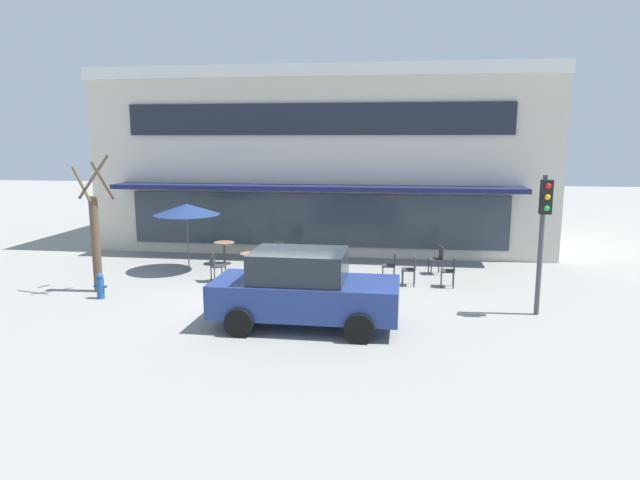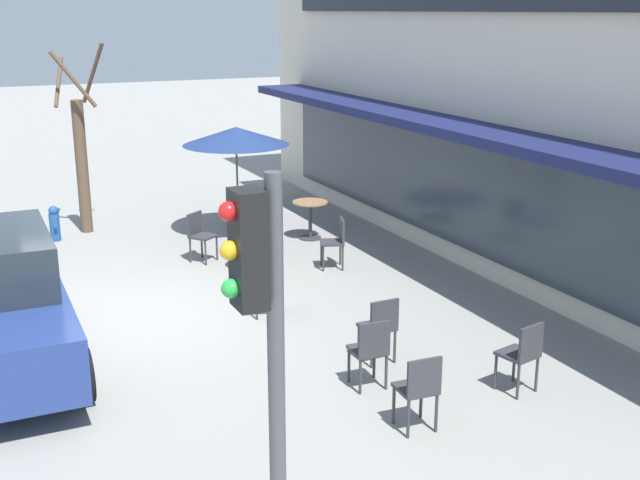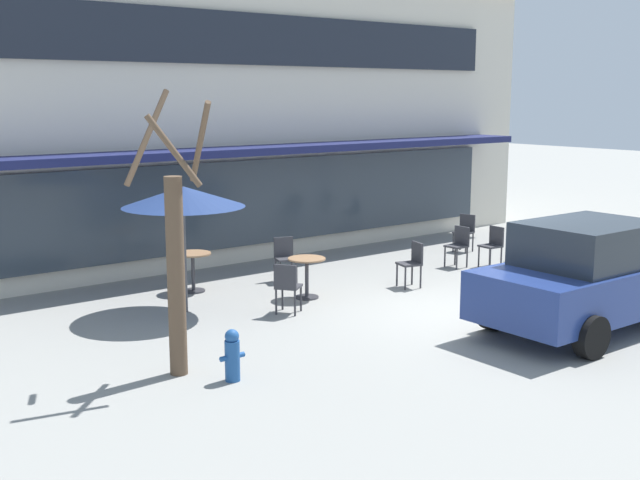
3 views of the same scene
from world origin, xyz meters
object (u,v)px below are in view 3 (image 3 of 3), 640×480
Objects in this scene: cafe_table_near_wall at (307,271)px; cafe_chair_4 at (287,284)px; cafe_chair_0 at (493,243)px; cafe_chair_1 at (459,243)px; cafe_chair_6 at (465,230)px; street_tree at (176,259)px; cafe_table_streetside at (193,265)px; fire_hydrant at (232,355)px; cafe_chair_3 at (285,256)px; parked_sedan at (591,276)px; cafe_chair_2 at (526,238)px; cafe_chair_5 at (412,261)px; patio_umbrella_green_folded at (183,197)px.

cafe_chair_4 reaches higher than cafe_table_near_wall.
cafe_chair_0 is (4.87, -0.33, 0.01)m from cafe_table_near_wall.
cafe_chair_1 is 1.83m from cafe_chair_6.
street_tree is at bearing -167.88° from cafe_chair_0.
cafe_chair_1 is (4.28, 0.13, 0.01)m from cafe_table_near_wall.
cafe_table_streetside is 0.85× the size of cafe_chair_1.
cafe_chair_6 is 1.26× the size of fire_hydrant.
street_tree is at bearing -140.50° from cafe_chair_3.
fire_hydrant is at bearing -138.39° from cafe_chair_4.
cafe_chair_4 is (-5.81, -0.34, 0.00)m from cafe_chair_0.
cafe_chair_3 is 5.24m from cafe_chair_6.
street_tree is at bearing 160.59° from parked_sedan.
cafe_chair_2 is 10.06m from street_tree.
cafe_chair_0 is 4.70m from cafe_chair_3.
cafe_chair_3 is at bearing 162.63° from cafe_chair_2.
cafe_chair_3 reaches higher than fire_hydrant.
parked_sedan is (-3.61, -4.05, 0.35)m from cafe_chair_2.
cafe_table_streetside is 7.16m from cafe_chair_6.
parked_sedan is 5.99× the size of fire_hydrant.
cafe_chair_5 is (3.57, -2.32, 0.01)m from cafe_table_streetside.
cafe_table_near_wall is at bearing 176.10° from cafe_chair_0.
cafe_chair_1 is at bearing 1.76° from cafe_table_near_wall.
cafe_chair_1 is (6.51, -0.38, -1.50)m from patio_umbrella_green_folded.
cafe_chair_2 is at bearing 10.69° from street_tree.
cafe_chair_5 and cafe_chair_6 have the same top height.
cafe_chair_5 is 1.26× the size of fire_hydrant.
cafe_chair_0 is at bearing -38.04° from cafe_chair_1.
patio_umbrella_green_folded is 2.47× the size of cafe_chair_4.
cafe_chair_3 is (-3.79, 1.24, 0.00)m from cafe_chair_1.
patio_umbrella_green_folded is (-2.23, 0.52, 1.51)m from cafe_table_near_wall.
cafe_chair_0 is (7.10, -0.85, -1.50)m from patio_umbrella_green_folded.
patio_umbrella_green_folded is at bearing 165.90° from cafe_chair_5.
cafe_chair_0 is at bearing 17.11° from fire_hydrant.
patio_umbrella_green_folded is 2.47× the size of cafe_chair_6.
street_tree is (-8.72, -1.87, 1.06)m from cafe_chair_0.
cafe_chair_0 is 0.21× the size of parked_sedan.
cafe_chair_2 is (1.11, -0.01, 0.00)m from cafe_chair_0.
cafe_chair_1 is at bearing 8.81° from cafe_chair_4.
cafe_chair_6 is at bearing -3.94° from cafe_table_streetside.
cafe_chair_1 is (-0.59, 0.46, 0.00)m from cafe_chair_0.
street_tree reaches higher than patio_umbrella_green_folded.
fire_hydrant is (-9.15, -4.13, -0.17)m from cafe_chair_6.
fire_hydrant is at bearing 165.39° from parked_sedan.
cafe_table_near_wall is 0.85× the size of cafe_chair_0.
cafe_chair_0 is 0.23× the size of street_tree.
street_tree is 5.40× the size of fire_hydrant.
cafe_chair_5 is 0.23× the size of street_tree.
cafe_table_streetside is 2.46m from cafe_chair_4.
cafe_chair_3 is 2.57m from cafe_chair_5.
patio_umbrella_green_folded is 8.13m from cafe_chair_6.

